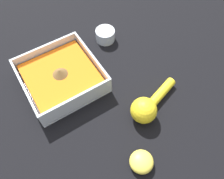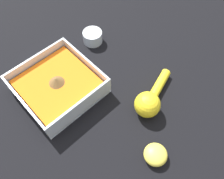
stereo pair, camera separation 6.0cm
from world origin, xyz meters
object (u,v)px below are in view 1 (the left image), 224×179
object	(u,v)px
lemon_half	(141,162)
lemon_squeezer	(147,107)
spice_bowl	(105,35)
square_dish	(62,78)

from	to	relation	value
lemon_half	lemon_squeezer	bearing A→B (deg)	-41.72
lemon_squeezer	spice_bowl	bearing A→B (deg)	-116.08
lemon_squeezer	lemon_half	world-z (taller)	lemon_squeezer
spice_bowl	lemon_squeezer	size ratio (longest dim) A/B	0.37
square_dish	lemon_half	bearing A→B (deg)	-169.98
spice_bowl	lemon_squeezer	distance (m)	0.29
square_dish	lemon_squeezer	size ratio (longest dim) A/B	1.22
square_dish	lemon_half	size ratio (longest dim) A/B	3.65
spice_bowl	lemon_squeezer	bearing A→B (deg)	170.32
square_dish	spice_bowl	world-z (taller)	square_dish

